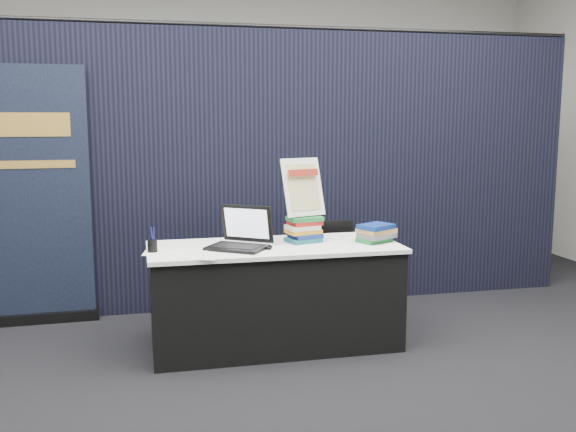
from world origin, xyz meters
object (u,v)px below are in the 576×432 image
(book_stack_short, at_px, (376,233))
(pullup_banner, at_px, (37,211))
(display_table, at_px, (275,295))
(stacking_chair, at_px, (337,267))
(book_stack_tall, at_px, (304,229))
(laptop, at_px, (236,238))
(info_sign, at_px, (303,188))

(book_stack_short, bearing_deg, pullup_banner, 158.12)
(display_table, distance_m, stacking_chair, 0.76)
(book_stack_tall, bearing_deg, stacking_chair, 44.64)
(book_stack_short, relative_size, pullup_banner, 0.14)
(laptop, relative_size, stacking_chair, 0.61)
(display_table, xyz_separation_m, pullup_banner, (-1.74, 0.95, 0.54))
(book_stack_short, relative_size, stacking_chair, 0.35)
(book_stack_short, bearing_deg, laptop, 178.90)
(pullup_banner, bearing_deg, info_sign, -24.70)
(laptop, height_order, book_stack_tall, laptop)
(display_table, relative_size, pullup_banner, 0.87)
(info_sign, xyz_separation_m, stacking_chair, (0.37, 0.34, -0.69))
(book_stack_short, height_order, pullup_banner, pullup_banner)
(display_table, height_order, book_stack_short, book_stack_short)
(display_table, xyz_separation_m, book_stack_tall, (0.24, 0.07, 0.47))
(book_stack_short, relative_size, info_sign, 0.65)
(info_sign, bearing_deg, display_table, -175.43)
(display_table, distance_m, book_stack_short, 0.87)
(display_table, height_order, stacking_chair, stacking_chair)
(book_stack_tall, xyz_separation_m, info_sign, (-0.00, 0.03, 0.30))
(laptop, relative_size, pullup_banner, 0.24)
(laptop, relative_size, book_stack_short, 1.76)
(book_stack_tall, bearing_deg, laptop, -168.61)
(book_stack_tall, distance_m, stacking_chair, 0.65)
(display_table, distance_m, info_sign, 0.81)
(display_table, relative_size, book_stack_short, 6.32)
(pullup_banner, xyz_separation_m, stacking_chair, (2.35, -0.51, -0.46))
(pullup_banner, distance_m, stacking_chair, 2.44)
(laptop, xyz_separation_m, stacking_chair, (0.89, 0.47, -0.36))
(info_sign, bearing_deg, laptop, 175.36)
(laptop, xyz_separation_m, book_stack_tall, (0.52, 0.11, 0.03))
(book_stack_tall, relative_size, book_stack_short, 0.91)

